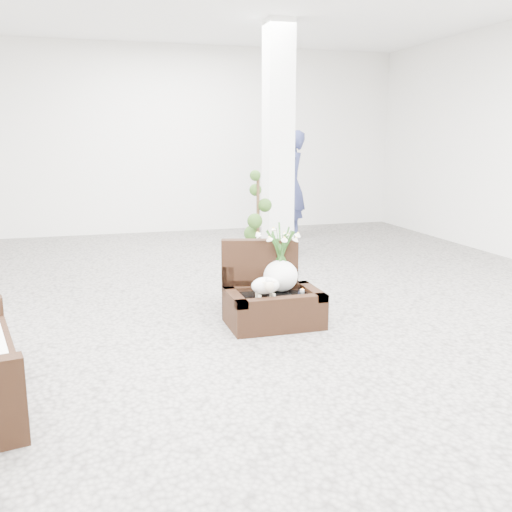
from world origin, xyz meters
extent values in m
plane|color=gray|center=(0.00, 0.00, 0.00)|extent=(11.00, 11.00, 0.00)
cube|color=white|center=(1.20, 2.80, 1.75)|extent=(0.40, 0.40, 3.50)
cube|color=black|center=(0.07, -0.50, 0.16)|extent=(0.90, 0.60, 0.31)
ellipsoid|color=white|center=(-0.05, -0.60, 0.42)|extent=(0.28, 0.23, 0.21)
cylinder|color=white|center=(0.37, -0.48, 0.33)|extent=(0.04, 0.04, 0.03)
cube|color=black|center=(0.08, 0.05, 0.41)|extent=(0.94, 0.92, 0.82)
imported|color=navy|center=(1.92, 4.18, 0.96)|extent=(0.76, 0.84, 1.93)
camera|label=1|loc=(-1.63, -5.65, 1.83)|focal=40.46mm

